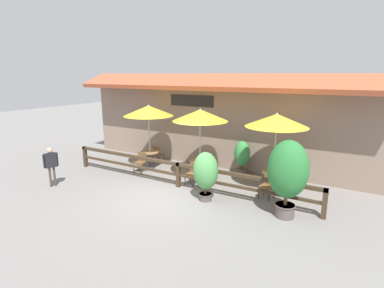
{
  "coord_description": "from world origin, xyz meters",
  "views": [
    {
      "loc": [
        5.87,
        -7.98,
        4.2
      ],
      "look_at": [
        0.39,
        1.4,
        1.66
      ],
      "focal_mm": 28.0,
      "sensor_mm": 36.0,
      "label": 1
    }
  ],
  "objects_px": {
    "potted_plant_tall_tropical": "(288,172)",
    "pedestrian": "(51,162)",
    "chair_near_wallside": "(158,154)",
    "potted_plant_small_flowering": "(206,172)",
    "dining_table_middle": "(200,165)",
    "chair_middle_wallside": "(207,163)",
    "patio_umbrella_far": "(277,121)",
    "potted_plant_corner_fern": "(242,156)",
    "chair_near_streetside": "(141,161)",
    "chair_far_streetside": "(268,185)",
    "patio_umbrella_middle": "(200,115)",
    "patio_umbrella_near": "(148,111)",
    "dining_table_far": "(273,175)",
    "chair_far_wallside": "(277,173)",
    "chair_middle_streetside": "(193,173)",
    "dining_table_near": "(150,155)"
  },
  "relations": [
    {
      "from": "potted_plant_tall_tropical",
      "to": "pedestrian",
      "type": "relative_size",
      "value": 1.55
    },
    {
      "from": "chair_near_wallside",
      "to": "potted_plant_small_flowering",
      "type": "distance_m",
      "value": 4.78
    },
    {
      "from": "dining_table_middle",
      "to": "chair_middle_wallside",
      "type": "bearing_deg",
      "value": 91.49
    },
    {
      "from": "patio_umbrella_far",
      "to": "potted_plant_corner_fern",
      "type": "relative_size",
      "value": 1.94
    },
    {
      "from": "chair_near_streetside",
      "to": "pedestrian",
      "type": "distance_m",
      "value": 3.57
    },
    {
      "from": "chair_middle_wallside",
      "to": "chair_far_streetside",
      "type": "relative_size",
      "value": 1.0
    },
    {
      "from": "dining_table_middle",
      "to": "potted_plant_small_flowering",
      "type": "relative_size",
      "value": 0.49
    },
    {
      "from": "potted_plant_tall_tropical",
      "to": "pedestrian",
      "type": "distance_m",
      "value": 8.52
    },
    {
      "from": "patio_umbrella_middle",
      "to": "pedestrian",
      "type": "bearing_deg",
      "value": -141.4
    },
    {
      "from": "patio_umbrella_middle",
      "to": "chair_near_streetside",
      "type": "bearing_deg",
      "value": -169.33
    },
    {
      "from": "patio_umbrella_near",
      "to": "chair_near_streetside",
      "type": "xyz_separation_m",
      "value": [
        0.01,
        -0.67,
        -2.14
      ]
    },
    {
      "from": "patio_umbrella_middle",
      "to": "dining_table_far",
      "type": "bearing_deg",
      "value": 3.42
    },
    {
      "from": "pedestrian",
      "to": "chair_far_wallside",
      "type": "bearing_deg",
      "value": -39.29
    },
    {
      "from": "dining_table_middle",
      "to": "potted_plant_corner_fern",
      "type": "height_order",
      "value": "potted_plant_corner_fern"
    },
    {
      "from": "dining_table_far",
      "to": "patio_umbrella_near",
      "type": "bearing_deg",
      "value": -179.9
    },
    {
      "from": "chair_far_streetside",
      "to": "potted_plant_small_flowering",
      "type": "height_order",
      "value": "potted_plant_small_flowering"
    },
    {
      "from": "chair_near_streetside",
      "to": "chair_middle_streetside",
      "type": "height_order",
      "value": "same"
    },
    {
      "from": "chair_near_streetside",
      "to": "dining_table_middle",
      "type": "xyz_separation_m",
      "value": [
        2.69,
        0.51,
        0.12
      ]
    },
    {
      "from": "chair_near_streetside",
      "to": "chair_far_wallside",
      "type": "height_order",
      "value": "same"
    },
    {
      "from": "dining_table_near",
      "to": "chair_near_wallside",
      "type": "distance_m",
      "value": 0.69
    },
    {
      "from": "dining_table_near",
      "to": "chair_middle_wallside",
      "type": "relative_size",
      "value": 0.97
    },
    {
      "from": "patio_umbrella_far",
      "to": "dining_table_far",
      "type": "xyz_separation_m",
      "value": [
        0.0,
        0.0,
        -2.01
      ]
    },
    {
      "from": "dining_table_near",
      "to": "chair_far_streetside",
      "type": "height_order",
      "value": "chair_far_streetside"
    },
    {
      "from": "patio_umbrella_near",
      "to": "dining_table_far",
      "type": "bearing_deg",
      "value": 0.1
    },
    {
      "from": "patio_umbrella_middle",
      "to": "chair_far_wallside",
      "type": "height_order",
      "value": "patio_umbrella_middle"
    },
    {
      "from": "chair_middle_streetside",
      "to": "potted_plant_corner_fern",
      "type": "height_order",
      "value": "potted_plant_corner_fern"
    },
    {
      "from": "chair_near_wallside",
      "to": "potted_plant_tall_tropical",
      "type": "relative_size",
      "value": 0.36
    },
    {
      "from": "chair_near_streetside",
      "to": "dining_table_far",
      "type": "height_order",
      "value": "chair_near_streetside"
    },
    {
      "from": "dining_table_middle",
      "to": "potted_plant_small_flowering",
      "type": "bearing_deg",
      "value": -56.16
    },
    {
      "from": "chair_near_streetside",
      "to": "dining_table_far",
      "type": "relative_size",
      "value": 1.03
    },
    {
      "from": "chair_near_wallside",
      "to": "patio_umbrella_far",
      "type": "bearing_deg",
      "value": 169.08
    },
    {
      "from": "potted_plant_small_flowering",
      "to": "chair_near_streetside",
      "type": "bearing_deg",
      "value": 161.8
    },
    {
      "from": "chair_far_streetside",
      "to": "potted_plant_corner_fern",
      "type": "xyz_separation_m",
      "value": [
        -1.65,
        1.82,
        0.34
      ]
    },
    {
      "from": "patio_umbrella_near",
      "to": "chair_middle_streetside",
      "type": "relative_size",
      "value": 3.35
    },
    {
      "from": "potted_plant_tall_tropical",
      "to": "dining_table_far",
      "type": "bearing_deg",
      "value": 115.74
    },
    {
      "from": "chair_middle_wallside",
      "to": "potted_plant_corner_fern",
      "type": "bearing_deg",
      "value": -153.27
    },
    {
      "from": "dining_table_middle",
      "to": "potted_plant_corner_fern",
      "type": "bearing_deg",
      "value": 44.94
    },
    {
      "from": "patio_umbrella_middle",
      "to": "pedestrian",
      "type": "distance_m",
      "value": 5.95
    },
    {
      "from": "dining_table_near",
      "to": "pedestrian",
      "type": "relative_size",
      "value": 0.55
    },
    {
      "from": "patio_umbrella_far",
      "to": "chair_far_wallside",
      "type": "relative_size",
      "value": 3.35
    },
    {
      "from": "chair_middle_wallside",
      "to": "dining_table_far",
      "type": "distance_m",
      "value": 3.01
    },
    {
      "from": "chair_far_streetside",
      "to": "dining_table_middle",
      "type": "bearing_deg",
      "value": 179.31
    },
    {
      "from": "chair_far_streetside",
      "to": "potted_plant_corner_fern",
      "type": "height_order",
      "value": "potted_plant_corner_fern"
    },
    {
      "from": "chair_far_streetside",
      "to": "pedestrian",
      "type": "relative_size",
      "value": 0.56
    },
    {
      "from": "dining_table_near",
      "to": "chair_far_streetside",
      "type": "bearing_deg",
      "value": -6.94
    },
    {
      "from": "patio_umbrella_far",
      "to": "chair_far_wallside",
      "type": "height_order",
      "value": "patio_umbrella_far"
    },
    {
      "from": "potted_plant_corner_fern",
      "to": "patio_umbrella_far",
      "type": "bearing_deg",
      "value": -34.36
    },
    {
      "from": "patio_umbrella_near",
      "to": "pedestrian",
      "type": "distance_m",
      "value": 4.45
    },
    {
      "from": "pedestrian",
      "to": "dining_table_far",
      "type": "bearing_deg",
      "value": -43.53
    },
    {
      "from": "dining_table_far",
      "to": "chair_far_wallside",
      "type": "height_order",
      "value": "chair_far_wallside"
    }
  ]
}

